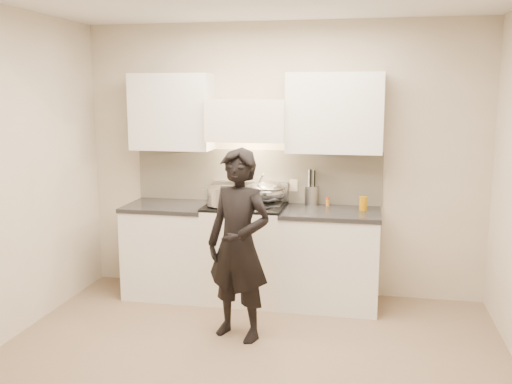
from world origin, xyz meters
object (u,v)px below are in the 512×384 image
Objects in this scene: counter_right at (330,258)px; person at (239,245)px; stove at (245,252)px; utensil_crock at (311,194)px; wok at (267,191)px.

person is (-0.69, -0.90, 0.33)m from counter_right.
utensil_crock is (0.62, 0.25, 0.55)m from stove.
wok reaches higher than stove.
counter_right is at bearing 0.00° from stove.
person is (0.14, -0.90, 0.31)m from stove.
person is (-0.06, -1.00, -0.28)m from wok.
utensil_crock is at bearing 21.70° from stove.
wok is 0.44m from utensil_crock.
utensil_crock is (0.42, 0.15, -0.04)m from wok.
counter_right is 1.18m from person.
utensil_crock is at bearing 19.28° from wok.
stove is at bearing 119.05° from person.
stove is 1.04× the size of counter_right.
utensil_crock is 0.22× the size of person.
person is at bearing -112.54° from utensil_crock.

